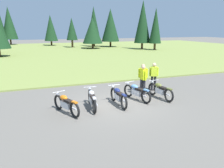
% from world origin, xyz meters
% --- Properties ---
extents(ground_plane, '(140.00, 140.00, 0.00)m').
position_xyz_m(ground_plane, '(0.00, 0.00, 0.00)').
color(ground_plane, '#605B54').
extents(grass_moorland, '(80.00, 44.00, 0.10)m').
position_xyz_m(grass_moorland, '(0.00, 26.43, 0.05)').
color(grass_moorland, olive).
rests_on(grass_moorland, ground).
extents(forest_treeline, '(35.12, 26.86, 8.65)m').
position_xyz_m(forest_treeline, '(-2.72, 33.63, 4.31)').
color(forest_treeline, '#47331E').
rests_on(forest_treeline, ground).
extents(motorcycle_orange, '(0.92, 2.00, 0.88)m').
position_xyz_m(motorcycle_orange, '(-2.50, -0.31, 0.44)').
color(motorcycle_orange, black).
rests_on(motorcycle_orange, ground).
extents(motorcycle_silver, '(0.62, 2.10, 0.88)m').
position_xyz_m(motorcycle_silver, '(-1.24, -0.03, 0.44)').
color(motorcycle_silver, black).
rests_on(motorcycle_silver, ground).
extents(motorcycle_navy, '(0.62, 2.10, 0.88)m').
position_xyz_m(motorcycle_navy, '(0.08, -0.07, 0.44)').
color(motorcycle_navy, black).
rests_on(motorcycle_navy, ground).
extents(motorcycle_sky_blue, '(0.75, 2.06, 0.88)m').
position_xyz_m(motorcycle_sky_blue, '(1.26, 0.32, 0.44)').
color(motorcycle_sky_blue, black).
rests_on(motorcycle_sky_blue, ground).
extents(motorcycle_olive, '(0.62, 2.10, 0.88)m').
position_xyz_m(motorcycle_olive, '(2.56, 0.13, 0.44)').
color(motorcycle_olive, black).
rests_on(motorcycle_olive, ground).
extents(rider_in_hivis_vest, '(0.51, 0.34, 1.67)m').
position_xyz_m(rider_in_hivis_vest, '(3.05, 1.64, 0.95)').
color(rider_in_hivis_vest, black).
rests_on(rider_in_hivis_vest, ground).
extents(rider_near_row_end, '(0.48, 0.38, 1.67)m').
position_xyz_m(rider_near_row_end, '(2.25, 1.49, 0.95)').
color(rider_near_row_end, '#2D2D38').
rests_on(rider_near_row_end, ground).
extents(rider_with_back_turned, '(0.24, 0.55, 1.67)m').
position_xyz_m(rider_with_back_turned, '(2.00, 1.03, 0.95)').
color(rider_with_back_turned, black).
rests_on(rider_with_back_turned, ground).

